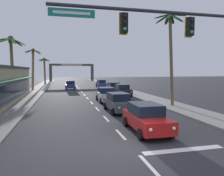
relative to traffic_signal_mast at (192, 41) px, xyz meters
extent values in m
plane|color=#2D2D33|center=(-3.38, -0.72, -5.17)|extent=(220.00, 220.00, 0.00)
cube|color=gray|center=(4.42, 19.28, -5.10)|extent=(3.20, 110.00, 0.14)
cube|color=gray|center=(-11.18, 19.28, -5.10)|extent=(3.20, 110.00, 0.14)
cube|color=silver|center=(-3.38, -2.45, -5.17)|extent=(0.16, 2.00, 0.01)
cube|color=silver|center=(-3.38, 1.62, -5.17)|extent=(0.16, 2.00, 0.01)
cube|color=silver|center=(-3.38, 5.69, -5.17)|extent=(0.16, 2.00, 0.01)
cube|color=silver|center=(-3.38, 9.75, -5.17)|extent=(0.16, 2.00, 0.01)
cube|color=silver|center=(-3.38, 13.82, -5.17)|extent=(0.16, 2.00, 0.01)
cube|color=silver|center=(-3.38, 17.89, -5.17)|extent=(0.16, 2.00, 0.01)
cube|color=silver|center=(-3.38, 21.96, -5.17)|extent=(0.16, 2.00, 0.01)
cube|color=silver|center=(-3.38, 26.03, -5.17)|extent=(0.16, 2.00, 0.01)
cube|color=silver|center=(-3.38, 30.09, -5.17)|extent=(0.16, 2.00, 0.01)
cube|color=silver|center=(-3.38, 34.16, -5.17)|extent=(0.16, 2.00, 0.01)
cube|color=silver|center=(-3.38, 38.23, -5.17)|extent=(0.16, 2.00, 0.01)
cube|color=silver|center=(-3.38, 42.30, -5.17)|extent=(0.16, 2.00, 0.01)
cube|color=silver|center=(-3.38, 46.37, -5.17)|extent=(0.16, 2.00, 0.01)
cube|color=silver|center=(-3.38, 50.44, -5.17)|extent=(0.16, 2.00, 0.01)
cube|color=silver|center=(-3.38, 54.50, -5.17)|extent=(0.16, 2.00, 0.01)
cube|color=silver|center=(-3.38, 58.57, -5.17)|extent=(0.16, 2.00, 0.01)
cube|color=silver|center=(-3.38, 62.64, -5.17)|extent=(0.16, 2.00, 0.01)
cube|color=silver|center=(-3.38, 66.71, -5.17)|extent=(0.16, 2.00, 0.01)
cube|color=silver|center=(-1.18, -1.32, -5.17)|extent=(4.00, 0.44, 0.01)
cylinder|color=#2D2D33|center=(-1.92, 0.00, 1.35)|extent=(10.56, 0.16, 0.16)
cube|color=black|center=(-0.16, -0.02, 0.71)|extent=(0.32, 0.26, 0.92)
sphere|color=black|center=(-0.16, -0.16, 1.01)|extent=(0.17, 0.17, 0.17)
sphere|color=black|center=(-0.16, -0.16, 0.71)|extent=(0.17, 0.17, 0.17)
sphere|color=#1EE54C|center=(-0.16, -0.16, 0.41)|extent=(0.17, 0.17, 0.17)
cube|color=yellow|center=(-0.16, 0.15, 0.71)|extent=(0.42, 0.03, 1.04)
cube|color=black|center=(-3.68, -0.02, 0.71)|extent=(0.32, 0.26, 0.92)
sphere|color=black|center=(-3.68, -0.16, 1.01)|extent=(0.17, 0.17, 0.17)
sphere|color=black|center=(-3.68, -0.16, 0.71)|extent=(0.17, 0.17, 0.17)
sphere|color=#1EE54C|center=(-3.68, -0.16, 0.41)|extent=(0.17, 0.17, 0.17)
cube|color=yellow|center=(-3.68, 0.15, 0.71)|extent=(0.42, 0.03, 1.04)
cube|color=#147A6B|center=(-6.10, 0.00, 1.03)|extent=(2.06, 0.05, 0.36)
cube|color=white|center=(-6.10, -0.02, 1.03)|extent=(1.65, 0.01, 0.12)
cube|color=red|center=(-1.75, 1.77, -4.49)|extent=(1.85, 4.34, 0.72)
cube|color=black|center=(-1.74, 1.92, -3.81)|extent=(1.65, 2.23, 0.64)
cylinder|color=black|center=(-0.92, 0.33, -4.85)|extent=(0.23, 0.64, 0.64)
cylinder|color=black|center=(-2.64, 0.37, -4.85)|extent=(0.23, 0.64, 0.64)
cylinder|color=black|center=(-0.86, 3.17, -4.85)|extent=(0.23, 0.64, 0.64)
cylinder|color=black|center=(-2.58, 3.20, -4.85)|extent=(0.23, 0.64, 0.64)
sphere|color=#F9EFC6|center=(-1.17, -0.41, -4.41)|extent=(0.18, 0.18, 0.18)
sphere|color=#F9EFC6|center=(-2.41, -0.39, -4.41)|extent=(0.18, 0.18, 0.18)
cube|color=red|center=(-1.04, 3.91, -4.39)|extent=(0.24, 0.06, 0.20)
cube|color=red|center=(-2.36, 3.94, -4.39)|extent=(0.24, 0.06, 0.20)
cube|color=#4C515B|center=(-1.77, 7.98, -4.49)|extent=(1.92, 4.36, 0.72)
cube|color=black|center=(-1.78, 8.13, -3.81)|extent=(1.68, 2.26, 0.64)
cylinder|color=black|center=(-0.86, 6.59, -4.85)|extent=(0.24, 0.65, 0.64)
cylinder|color=black|center=(-2.58, 6.53, -4.85)|extent=(0.24, 0.65, 0.64)
cylinder|color=black|center=(-0.96, 9.43, -4.85)|extent=(0.24, 0.65, 0.64)
cylinder|color=black|center=(-2.69, 9.36, -4.85)|extent=(0.24, 0.65, 0.64)
sphere|color=#F9EFC6|center=(-1.07, 5.83, -4.41)|extent=(0.18, 0.18, 0.18)
sphere|color=#F9EFC6|center=(-2.31, 5.79, -4.41)|extent=(0.18, 0.18, 0.18)
cube|color=red|center=(-1.19, 10.16, -4.39)|extent=(0.24, 0.07, 0.20)
cube|color=red|center=(-2.51, 10.11, -4.39)|extent=(0.24, 0.07, 0.20)
cube|color=silver|center=(-1.62, 14.19, -4.49)|extent=(1.79, 4.31, 0.72)
cube|color=black|center=(-1.61, 14.34, -3.81)|extent=(1.61, 2.21, 0.64)
cylinder|color=black|center=(-0.76, 12.76, -4.85)|extent=(0.22, 0.64, 0.64)
cylinder|color=black|center=(-2.49, 12.78, -4.85)|extent=(0.22, 0.64, 0.64)
cylinder|color=black|center=(-0.74, 15.60, -4.85)|extent=(0.22, 0.64, 0.64)
cylinder|color=black|center=(-2.47, 15.61, -4.85)|extent=(0.22, 0.64, 0.64)
sphere|color=#F9EFC6|center=(-1.01, 12.02, -4.41)|extent=(0.18, 0.18, 0.18)
sphere|color=#F9EFC6|center=(-2.25, 12.02, -4.41)|extent=(0.18, 0.18, 0.18)
cube|color=red|center=(-0.94, 16.35, -4.39)|extent=(0.24, 0.06, 0.20)
cube|color=red|center=(-2.26, 16.35, -4.39)|extent=(0.24, 0.06, 0.20)
cube|color=navy|center=(-5.07, 32.31, -4.49)|extent=(1.78, 4.31, 0.72)
cube|color=black|center=(-5.07, 32.16, -3.81)|extent=(1.61, 2.21, 0.64)
cylinder|color=black|center=(-5.94, 33.72, -4.85)|extent=(0.22, 0.64, 0.64)
cylinder|color=black|center=(-4.21, 33.73, -4.85)|extent=(0.22, 0.64, 0.64)
cylinder|color=black|center=(-5.93, 30.89, -4.85)|extent=(0.22, 0.64, 0.64)
cylinder|color=black|center=(-4.20, 30.89, -4.85)|extent=(0.22, 0.64, 0.64)
sphere|color=#B2B2AD|center=(-5.70, 34.48, -4.41)|extent=(0.18, 0.18, 0.18)
sphere|color=#B2B2AD|center=(-4.46, 34.48, -4.41)|extent=(0.18, 0.18, 0.18)
cube|color=red|center=(-5.72, 30.15, -4.39)|extent=(0.24, 0.06, 0.20)
cube|color=red|center=(-4.40, 30.15, -4.39)|extent=(0.24, 0.06, 0.20)
cube|color=#4C515B|center=(1.92, 24.84, -4.49)|extent=(1.79, 4.31, 0.72)
cube|color=black|center=(1.92, 24.99, -3.81)|extent=(1.62, 2.21, 0.64)
cylinder|color=black|center=(2.79, 23.42, -4.85)|extent=(0.22, 0.64, 0.64)
cylinder|color=black|center=(1.07, 23.41, -4.85)|extent=(0.22, 0.64, 0.64)
cylinder|color=black|center=(2.77, 26.26, -4.85)|extent=(0.22, 0.64, 0.64)
cylinder|color=black|center=(1.05, 26.25, -4.85)|extent=(0.22, 0.64, 0.64)
sphere|color=#B2B2AD|center=(2.56, 22.67, -4.41)|extent=(0.18, 0.18, 0.18)
sphere|color=#B2B2AD|center=(1.32, 22.66, -4.41)|extent=(0.18, 0.18, 0.18)
cube|color=red|center=(2.56, 27.00, -4.39)|extent=(0.24, 0.06, 0.20)
cube|color=red|center=(1.24, 26.99, -4.39)|extent=(0.24, 0.06, 0.20)
cube|color=black|center=(1.96, 19.53, -4.49)|extent=(1.81, 4.32, 0.72)
cube|color=black|center=(1.96, 19.68, -3.81)|extent=(1.62, 2.22, 0.64)
cylinder|color=black|center=(2.81, 18.11, -4.85)|extent=(0.23, 0.64, 0.64)
cylinder|color=black|center=(1.08, 18.12, -4.85)|extent=(0.23, 0.64, 0.64)
cylinder|color=black|center=(2.84, 20.94, -4.85)|extent=(0.23, 0.64, 0.64)
cylinder|color=black|center=(1.11, 20.96, -4.85)|extent=(0.23, 0.64, 0.64)
sphere|color=#B2B2AD|center=(2.56, 17.36, -4.41)|extent=(0.18, 0.18, 0.18)
sphere|color=#B2B2AD|center=(1.32, 17.37, -4.41)|extent=(0.18, 0.18, 0.18)
cube|color=red|center=(2.64, 21.69, -4.39)|extent=(0.24, 0.06, 0.20)
cube|color=red|center=(1.32, 21.70, -4.39)|extent=(0.24, 0.06, 0.20)
cube|color=navy|center=(1.74, 35.31, -4.49)|extent=(1.84, 4.33, 0.72)
cube|color=black|center=(1.74, 35.46, -3.81)|extent=(1.64, 2.23, 0.64)
cylinder|color=black|center=(2.63, 33.91, -4.85)|extent=(0.23, 0.64, 0.64)
cylinder|color=black|center=(0.91, 33.88, -4.85)|extent=(0.23, 0.64, 0.64)
cylinder|color=black|center=(2.57, 36.75, -4.85)|extent=(0.23, 0.64, 0.64)
cylinder|color=black|center=(0.85, 36.71, -4.85)|extent=(0.23, 0.64, 0.64)
sphere|color=#B2B2AD|center=(2.40, 33.16, -4.41)|extent=(0.18, 0.18, 0.18)
sphere|color=#B2B2AD|center=(1.16, 33.13, -4.41)|extent=(0.18, 0.18, 0.18)
cube|color=red|center=(2.36, 37.49, -4.39)|extent=(0.24, 0.06, 0.20)
cube|color=red|center=(1.04, 37.46, -4.39)|extent=(0.24, 0.06, 0.20)
cylinder|color=brown|center=(-11.86, 15.08, -1.64)|extent=(0.40, 0.32, 7.06)
ellipsoid|color=#2D702D|center=(-11.12, 14.92, 1.60)|extent=(1.71, 0.71, 0.91)
ellipsoid|color=#2D702D|center=(-11.44, 15.74, 1.63)|extent=(1.30, 1.61, 0.85)
ellipsoid|color=#2D702D|center=(-12.15, 15.91, 1.78)|extent=(0.88, 1.81, 0.55)
ellipsoid|color=#2D702D|center=(-12.64, 15.54, 1.80)|extent=(1.71, 1.28, 0.52)
ellipsoid|color=#2D702D|center=(-12.72, 14.80, 1.77)|extent=(1.80, 0.95, 0.57)
ellipsoid|color=#2D702D|center=(-12.11, 14.26, 1.70)|extent=(0.81, 1.77, 0.72)
ellipsoid|color=#2D702D|center=(-11.53, 14.37, 1.60)|extent=(1.13, 1.66, 0.91)
sphere|color=#4C4223|center=(-11.90, 15.08, 1.94)|extent=(0.60, 0.60, 0.60)
cylinder|color=brown|center=(-11.77, 30.78, -1.50)|extent=(0.71, 0.41, 7.35)
ellipsoid|color=#1E5123|center=(-10.91, 30.83, 1.83)|extent=(1.53, 0.50, 1.00)
ellipsoid|color=#1E5123|center=(-11.02, 31.32, 2.04)|extent=(1.49, 1.40, 0.61)
ellipsoid|color=#1E5123|center=(-11.79, 31.48, 1.85)|extent=(0.74, 1.57, 0.97)
ellipsoid|color=#1E5123|center=(-12.41, 30.96, 2.05)|extent=(1.70, 0.75, 0.57)
ellipsoid|color=#1E5123|center=(-12.21, 30.30, 1.91)|extent=(1.48, 1.30, 0.85)
ellipsoid|color=#1E5123|center=(-11.95, 30.03, 2.07)|extent=(1.04, 1.68, 0.54)
ellipsoid|color=#1E5123|center=(-11.08, 30.19, 2.02)|extent=(1.40, 1.48, 0.63)
sphere|color=#4C4223|center=(-11.62, 30.78, 2.22)|extent=(0.60, 0.60, 0.60)
cylinder|color=brown|center=(-10.94, 46.48, -1.85)|extent=(0.56, 0.44, 6.64)
ellipsoid|color=#236028|center=(-10.27, 46.29, 1.19)|extent=(1.63, 0.78, 0.87)
ellipsoid|color=#236028|center=(-10.39, 47.02, 1.37)|extent=(1.53, 1.40, 0.54)
ellipsoid|color=#236028|center=(-10.71, 47.21, 1.26)|extent=(0.98, 1.65, 0.75)
ellipsoid|color=#236028|center=(-11.37, 47.19, 1.28)|extent=(1.11, 1.64, 0.70)
ellipsoid|color=#236028|center=(-11.70, 46.80, 1.21)|extent=(1.61, 1.03, 0.84)
ellipsoid|color=#236028|center=(-11.74, 46.14, 1.34)|extent=(1.68, 1.06, 0.59)
ellipsoid|color=#236028|center=(-11.36, 45.84, 1.15)|extent=(1.10, 1.54, 0.95)
ellipsoid|color=#236028|center=(-10.89, 45.79, 1.09)|extent=(0.64, 1.52, 1.06)
ellipsoid|color=#236028|center=(-10.38, 45.99, 1.29)|extent=(1.54, 1.32, 0.68)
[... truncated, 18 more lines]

